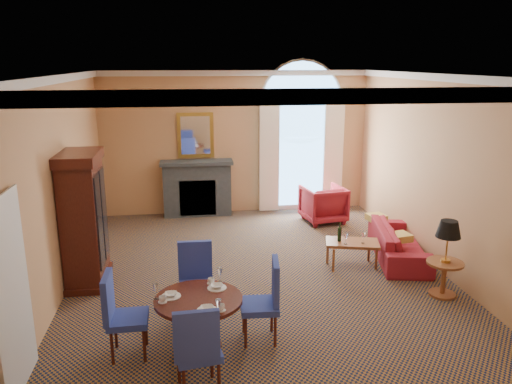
{
  "coord_description": "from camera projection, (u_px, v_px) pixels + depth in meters",
  "views": [
    {
      "loc": [
        -1.12,
        -7.38,
        3.4
      ],
      "look_at": [
        0.0,
        0.5,
        1.3
      ],
      "focal_mm": 35.0,
      "sensor_mm": 36.0,
      "label": 1
    }
  ],
  "objects": [
    {
      "name": "ground",
      "position": [
        260.0,
        277.0,
        8.08
      ],
      "size": [
        7.5,
        7.5,
        0.0
      ],
      "primitive_type": "plane",
      "color": "#121D3B",
      "rests_on": "ground"
    },
    {
      "name": "room_envelope",
      "position": [
        253.0,
        117.0,
        8.08
      ],
      "size": [
        6.04,
        7.52,
        3.45
      ],
      "color": "tan",
      "rests_on": "ground"
    },
    {
      "name": "armoire",
      "position": [
        84.0,
        221.0,
        7.68
      ],
      "size": [
        0.6,
        1.06,
        2.08
      ],
      "color": "#39140D",
      "rests_on": "ground"
    },
    {
      "name": "dining_table",
      "position": [
        199.0,
        311.0,
        5.97
      ],
      "size": [
        1.06,
        1.06,
        0.87
      ],
      "color": "#39140D",
      "rests_on": "ground"
    },
    {
      "name": "dining_chair_north",
      "position": [
        196.0,
        275.0,
        6.74
      ],
      "size": [
        0.47,
        0.48,
        1.04
      ],
      "rotation": [
        0.0,
        0.0,
        3.13
      ],
      "color": "#253795",
      "rests_on": "ground"
    },
    {
      "name": "dining_chair_south",
      "position": [
        197.0,
        346.0,
        5.07
      ],
      "size": [
        0.53,
        0.53,
        1.04
      ],
      "rotation": [
        0.0,
        0.0,
        0.15
      ],
      "color": "#253795",
      "rests_on": "ground"
    },
    {
      "name": "dining_chair_east",
      "position": [
        267.0,
        295.0,
        6.16
      ],
      "size": [
        0.51,
        0.5,
        1.04
      ],
      "rotation": [
        0.0,
        0.0,
        1.52
      ],
      "color": "#253795",
      "rests_on": "ground"
    },
    {
      "name": "dining_chair_west",
      "position": [
        119.0,
        310.0,
        5.8
      ],
      "size": [
        0.48,
        0.47,
        1.04
      ],
      "rotation": [
        0.0,
        0.0,
        -1.56
      ],
      "color": "#253795",
      "rests_on": "ground"
    },
    {
      "name": "sofa",
      "position": [
        399.0,
        242.0,
        8.81
      ],
      "size": [
        1.16,
        2.09,
        0.58
      ],
      "primitive_type": "imported",
      "rotation": [
        0.0,
        0.0,
        1.37
      ],
      "color": "maroon",
      "rests_on": "ground"
    },
    {
      "name": "armchair",
      "position": [
        323.0,
        204.0,
        10.8
      ],
      "size": [
        0.97,
        0.99,
        0.79
      ],
      "primitive_type": "imported",
      "rotation": [
        0.0,
        0.0,
        3.3
      ],
      "color": "maroon",
      "rests_on": "ground"
    },
    {
      "name": "coffee_table",
      "position": [
        352.0,
        243.0,
        8.41
      ],
      "size": [
        0.97,
        0.69,
        0.76
      ],
      "rotation": [
        0.0,
        0.0,
        -0.25
      ],
      "color": "brown",
      "rests_on": "ground"
    },
    {
      "name": "side_table",
      "position": [
        447.0,
        248.0,
        7.28
      ],
      "size": [
        0.53,
        0.53,
        1.15
      ],
      "color": "brown",
      "rests_on": "ground"
    }
  ]
}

